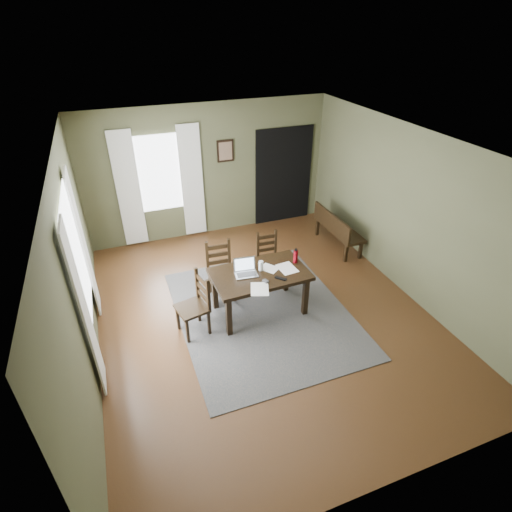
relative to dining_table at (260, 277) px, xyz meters
name	(u,v)px	position (x,y,z in m)	size (l,w,h in m)	color
ground	(263,313)	(0.03, -0.07, -0.66)	(5.00, 6.00, 0.01)	#492C16
room_shell	(264,211)	(0.03, -0.07, 1.15)	(5.02, 6.02, 2.71)	#4E5135
rug	(263,312)	(0.03, -0.07, -0.65)	(2.60, 3.20, 0.01)	#424242
dining_table	(260,277)	(0.00, 0.00, 0.00)	(1.49, 0.92, 0.73)	black
chair_end	(195,305)	(-1.05, -0.10, -0.17)	(0.51, 0.51, 0.97)	black
chair_back_left	(221,271)	(-0.45, 0.61, -0.17)	(0.46, 0.46, 0.98)	black
chair_back_right	(269,257)	(0.49, 0.81, -0.22)	(0.40, 0.40, 0.88)	black
bench	(336,227)	(2.18, 1.37, -0.20)	(0.43, 1.34, 0.75)	black
laptop	(245,270)	(-0.21, 0.07, 0.15)	(0.37, 0.30, 0.23)	#B7B7BC
computer_mouse	(266,281)	(-0.01, -0.26, 0.11)	(0.05, 0.09, 0.03)	#3F3F42
tv_remote	(281,278)	(0.23, -0.27, 0.10)	(0.05, 0.18, 0.02)	black
drinking_glass	(261,266)	(0.04, 0.06, 0.17)	(0.07, 0.07, 0.16)	silver
water_bottle	(296,256)	(0.63, 0.07, 0.20)	(0.08, 0.08, 0.25)	maroon
paper_c	(269,268)	(0.18, 0.06, 0.09)	(0.21, 0.27, 0.00)	white
paper_d	(287,268)	(0.44, -0.04, 0.09)	(0.25, 0.33, 0.00)	white
paper_e	(260,289)	(-0.15, -0.39, 0.09)	(0.25, 0.33, 0.00)	white
window_left	(78,259)	(-2.44, 0.13, 0.80)	(0.01, 1.30, 1.70)	white
window_back	(159,174)	(-0.97, 2.90, 0.80)	(1.00, 0.01, 1.50)	white
curtain_left_near	(85,313)	(-2.41, -0.69, 0.55)	(0.03, 0.48, 2.30)	silver
curtain_left_far	(84,245)	(-2.41, 0.95, 0.55)	(0.03, 0.48, 2.30)	silver
curtain_back_left	(129,191)	(-1.59, 2.87, 0.55)	(0.44, 0.03, 2.30)	silver
curtain_back_right	(192,182)	(-0.35, 2.87, 0.55)	(0.44, 0.03, 2.30)	silver
framed_picture	(225,151)	(0.38, 2.90, 1.10)	(0.34, 0.03, 0.44)	black
doorway_back	(283,176)	(1.68, 2.90, 0.40)	(1.30, 0.03, 2.10)	black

